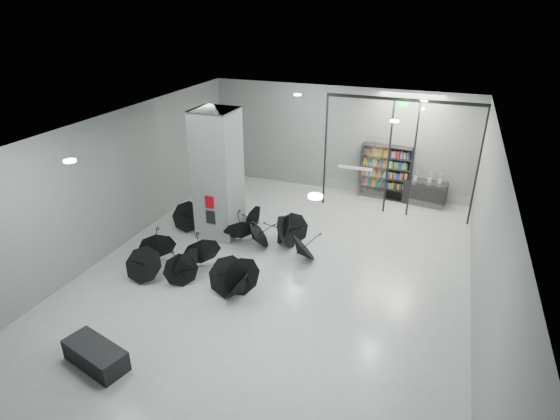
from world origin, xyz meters
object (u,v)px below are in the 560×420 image
at_px(column, 218,175).
at_px(umbrella_cluster, 230,251).
at_px(bench, 96,355).
at_px(bookshelf, 385,172).
at_px(shop_counter, 425,193).

bearing_deg(column, umbrella_cluster, -54.25).
relative_size(column, bench, 2.80).
relative_size(column, bookshelf, 1.96).
distance_m(column, shop_counter, 7.66).
bearing_deg(bookshelf, column, -128.02).
xyz_separation_m(column, bookshelf, (4.39, 4.75, -0.98)).
relative_size(bench, umbrella_cluster, 0.26).
xyz_separation_m(bench, shop_counter, (5.61, 10.73, 0.21)).
height_order(shop_counter, umbrella_cluster, umbrella_cluster).
distance_m(bench, shop_counter, 12.11).
relative_size(bookshelf, shop_counter, 1.38).
relative_size(column, umbrella_cluster, 0.74).
height_order(bench, shop_counter, shop_counter).
distance_m(bench, bookshelf, 11.61).
bearing_deg(column, bench, -87.48).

